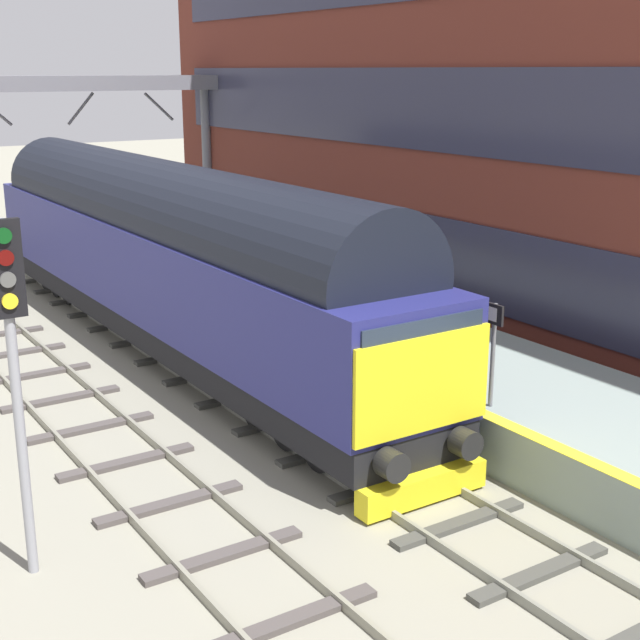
% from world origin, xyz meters
% --- Properties ---
extents(ground_plane, '(140.00, 140.00, 0.00)m').
position_xyz_m(ground_plane, '(0.00, 0.00, 0.00)').
color(ground_plane, gray).
rests_on(ground_plane, ground).
extents(track_main, '(2.50, 60.00, 0.15)m').
position_xyz_m(track_main, '(0.00, 0.00, 0.06)').
color(track_main, slate).
rests_on(track_main, ground).
extents(track_adjacent_west, '(2.50, 60.00, 0.15)m').
position_xyz_m(track_adjacent_west, '(-3.45, -0.00, 0.06)').
color(track_adjacent_west, gray).
rests_on(track_adjacent_west, ground).
extents(station_platform, '(4.00, 44.00, 1.01)m').
position_xyz_m(station_platform, '(3.60, 0.00, 0.50)').
color(station_platform, gray).
rests_on(station_platform, ground).
extents(station_building, '(5.11, 33.37, 14.87)m').
position_xyz_m(station_building, '(9.12, 1.49, 7.44)').
color(station_building, maroon).
rests_on(station_building, ground).
extents(diesel_locomotive, '(2.74, 19.96, 4.68)m').
position_xyz_m(diesel_locomotive, '(0.00, 4.90, 2.49)').
color(diesel_locomotive, black).
rests_on(diesel_locomotive, ground).
extents(signal_post_near, '(0.44, 0.22, 4.96)m').
position_xyz_m(signal_post_near, '(-5.84, -3.58, 3.23)').
color(signal_post_near, gray).
rests_on(signal_post_near, ground).
extents(platform_number_sign, '(0.10, 0.44, 1.87)m').
position_xyz_m(platform_number_sign, '(2.09, -4.22, 2.25)').
color(platform_number_sign, slate).
rests_on(platform_number_sign, station_platform).
extents(waiting_passenger, '(0.34, 0.51, 1.64)m').
position_xyz_m(waiting_passenger, '(2.63, 7.63, 1.99)').
color(waiting_passenger, '#322E32').
rests_on(waiting_passenger, station_platform).
extents(overhead_footbridge, '(12.75, 2.00, 6.56)m').
position_xyz_m(overhead_footbridge, '(0.32, 15.88, 5.95)').
color(overhead_footbridge, slate).
rests_on(overhead_footbridge, ground).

